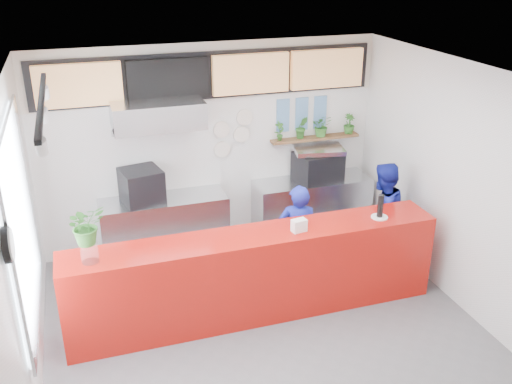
{
  "coord_description": "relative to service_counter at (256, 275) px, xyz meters",
  "views": [
    {
      "loc": [
        -1.82,
        -5.22,
        4.18
      ],
      "look_at": [
        0.1,
        0.7,
        1.5
      ],
      "focal_mm": 40.0,
      "sensor_mm": 36.0,
      "label": 1
    }
  ],
  "objects": [
    {
      "name": "herb_shelf",
      "position": [
        1.6,
        2.0,
        0.95
      ],
      "size": [
        1.4,
        0.18,
        0.04
      ],
      "primitive_type": "cube",
      "color": "brown",
      "rests_on": "wall_back"
    },
    {
      "name": "cream_band",
      "position": [
        0.0,
        2.09,
        2.05
      ],
      "size": [
        5.0,
        0.02,
        0.8
      ],
      "primitive_type": "cube",
      "color": "beige",
      "rests_on": "wall_back"
    },
    {
      "name": "ceiling",
      "position": [
        0.0,
        -0.4,
        2.45
      ],
      "size": [
        5.0,
        5.0,
        0.0
      ],
      "primitive_type": "plane",
      "rotation": [
        3.14,
        0.0,
        0.0
      ],
      "color": "silver"
    },
    {
      "name": "basil_vase",
      "position": [
        -1.87,
        -0.06,
        0.99
      ],
      "size": [
        0.49,
        0.47,
        0.43
      ],
      "primitive_type": "imported",
      "rotation": [
        0.0,
        0.0,
        0.43
      ],
      "color": "#316E26",
      "rests_on": "glass_vase"
    },
    {
      "name": "floor",
      "position": [
        0.0,
        -0.4,
        -0.55
      ],
      "size": [
        5.0,
        5.0,
        0.0
      ],
      "primitive_type": "plane",
      "color": "slate",
      "rests_on": "ground"
    },
    {
      "name": "dec_plate_a",
      "position": [
        0.15,
        2.07,
        1.2
      ],
      "size": [
        0.24,
        0.03,
        0.24
      ],
      "primitive_type": "cylinder",
      "rotation": [
        1.57,
        0.0,
        0.0
      ],
      "color": "silver",
      "rests_on": "wall_back"
    },
    {
      "name": "dec_plate_b",
      "position": [
        0.45,
        2.07,
        1.1
      ],
      "size": [
        0.24,
        0.03,
        0.24
      ],
      "primitive_type": "cylinder",
      "rotation": [
        1.57,
        0.0,
        0.0
      ],
      "color": "silver",
      "rests_on": "wall_back"
    },
    {
      "name": "staff_right",
      "position": [
        2.02,
        0.6,
        0.22
      ],
      "size": [
        0.89,
        0.79,
        1.53
      ],
      "primitive_type": "imported",
      "rotation": [
        0.0,
        0.0,
        3.47
      ],
      "color": "#162097",
      "rests_on": "ground"
    },
    {
      "name": "service_counter",
      "position": [
        0.0,
        0.0,
        0.0
      ],
      "size": [
        4.5,
        0.6,
        1.1
      ],
      "primitive_type": "cube",
      "color": "#AE130C",
      "rests_on": "ground"
    },
    {
      "name": "wall_clock_rim",
      "position": [
        -2.46,
        -1.3,
        1.5
      ],
      "size": [
        0.05,
        0.3,
        0.3
      ],
      "primitive_type": "cylinder",
      "rotation": [
        0.0,
        1.57,
        0.0
      ],
      "color": "black",
      "rests_on": "wall_left"
    },
    {
      "name": "espresso_tray",
      "position": [
        1.58,
        1.8,
        0.83
      ],
      "size": [
        0.81,
        0.64,
        0.07
      ],
      "primitive_type": "cube",
      "rotation": [
        0.0,
        0.0,
        -0.19
      ],
      "color": "silver",
      "rests_on": "espresso_machine"
    },
    {
      "name": "track_rail",
      "position": [
        -2.1,
        -0.4,
        2.39
      ],
      "size": [
        0.05,
        2.4,
        0.04
      ],
      "primitive_type": "cube",
      "color": "black",
      "rests_on": "ceiling"
    },
    {
      "name": "photo_frame_d",
      "position": [
        1.1,
        2.08,
        1.2
      ],
      "size": [
        0.2,
        0.02,
        0.25
      ],
      "primitive_type": "cube",
      "color": "#598CBF",
      "rests_on": "wall_back"
    },
    {
      "name": "extraction_hood",
      "position": [
        -0.8,
        1.75,
        1.6
      ],
      "size": [
        1.2,
        0.7,
        0.35
      ],
      "primitive_type": "cube",
      "color": "#B2B5BA",
      "rests_on": "ceiling"
    },
    {
      "name": "herb_d",
      "position": [
        2.16,
        2.0,
        1.12
      ],
      "size": [
        0.21,
        0.19,
        0.31
      ],
      "primitive_type": "imported",
      "rotation": [
        0.0,
        0.0,
        0.26
      ],
      "color": "#316E26",
      "rests_on": "herb_shelf"
    },
    {
      "name": "window_frame",
      "position": [
        -2.45,
        -0.1,
        1.15
      ],
      "size": [
        0.03,
        2.3,
        2.0
      ],
      "primitive_type": "cube",
      "color": "#B2B5BA",
      "rests_on": "wall_left"
    },
    {
      "name": "panini_oven",
      "position": [
        -1.08,
        1.8,
        0.59
      ],
      "size": [
        0.62,
        0.62,
        0.47
      ],
      "primitive_type": "cube",
      "rotation": [
        0.0,
        0.0,
        0.2
      ],
      "color": "black",
      "rests_on": "prep_bench"
    },
    {
      "name": "hood_lip",
      "position": [
        -0.8,
        1.75,
        1.4
      ],
      "size": [
        1.2,
        0.69,
        0.31
      ],
      "primitive_type": "cube",
      "rotation": [
        -0.35,
        0.0,
        0.0
      ],
      "color": "#B2B5BA",
      "rests_on": "ceiling"
    },
    {
      "name": "photo_frame_c",
      "position": [
        1.7,
        2.08,
        1.45
      ],
      "size": [
        0.2,
        0.02,
        0.25
      ],
      "primitive_type": "cube",
      "color": "#598CBF",
      "rests_on": "wall_back"
    },
    {
      "name": "soffit",
      "position": [
        0.0,
        2.06,
        2.0
      ],
      "size": [
        4.8,
        0.04,
        0.65
      ],
      "primitive_type": "cube",
      "color": "black",
      "rests_on": "wall_back"
    },
    {
      "name": "dec_plate_d",
      "position": [
        0.5,
        2.07,
        1.35
      ],
      "size": [
        0.24,
        0.03,
        0.24
      ],
      "primitive_type": "cylinder",
      "rotation": [
        1.57,
        0.0,
        0.0
      ],
      "color": "silver",
      "rests_on": "wall_back"
    },
    {
      "name": "pepper_mill",
      "position": [
        1.59,
        -0.05,
        0.71
      ],
      "size": [
        0.09,
        0.09,
        0.29
      ],
      "primitive_type": "cylinder",
      "rotation": [
        0.0,
        0.0,
        -0.21
      ],
      "color": "black",
      "rests_on": "white_plate"
    },
    {
      "name": "espresso_machine",
      "position": [
        1.58,
        1.8,
        0.57
      ],
      "size": [
        0.76,
        0.61,
        0.44
      ],
      "primitive_type": "cube",
      "rotation": [
        0.0,
        0.0,
        0.2
      ],
      "color": "black",
      "rests_on": "right_bench"
    },
    {
      "name": "white_plate",
      "position": [
        1.59,
        -0.05,
        0.56
      ],
      "size": [
        0.26,
        0.26,
        0.02
      ],
      "primitive_type": "cylinder",
      "rotation": [
        0.0,
        0.0,
        0.28
      ],
      "color": "white",
      "rests_on": "service_counter"
    },
    {
      "name": "photo_frame_e",
      "position": [
        1.4,
        2.08,
        1.2
      ],
      "size": [
        0.2,
        0.02,
        0.25
      ],
      "primitive_type": "cube",
      "color": "#598CBF",
      "rests_on": "wall_back"
    },
    {
      "name": "glass_vase",
      "position": [
        -1.87,
        -0.06,
        0.66
      ],
      "size": [
        0.24,
        0.24,
        0.22
      ],
      "primitive_type": "cylinder",
      "rotation": [
        0.0,
        0.0,
        0.41
      ],
      "color": "white",
      "rests_on": "service_counter"
    },
    {
      "name": "napkin_holder",
      "position": [
        0.51,
        -0.08,
        0.62
      ],
      "size": [
        0.19,
        0.13,
        0.15
      ],
      "primitive_type": "cube",
      "rotation": [
        0.0,
        0.0,
        0.15
      ],
      "color": "white",
      "rests_on": "service_counter"
    },
    {
      "name": "herb_a",
      "position": [
        1.02,
        2.0,
        1.12
      ],
      "size": [
        0.18,
        0.15,
        0.29
      ],
      "primitive_type": "imported",
      "rotation": [
        0.0,
        0.0,
        0.34
      ],
      "color": "#316E26",
      "rests_on": "herb_shelf"
    },
    {
      "name": "wall_back",
      "position": [
        0.0,
        2.1,
        0.95
      ],
      "size": [
        5.0,
        0.0,
        5.0
      ],
      "primitive_type": "plane",
      "rotation": [
        1.57,
        0.0,
        0.0
      ],
      "color": "white",
      "rests_on": "ground"
    },
    {
      "name": "menu_board_mid_right",
      "position": [
        0.57,
        1.98,
        2.0
      ],
      "size": [
        1.1,
        0.1,
        0.55
      ],
      "primitive_type": "cube",
      "color": "tan",
      "rests_on": "wall_back"
    },
    {
      "name": "staff_center",
      "position": [
        0.73,
        0.49,
        0.16
      ],
      "size": [
        0.61,
        0.5,
        1.43
      ],
      "primitive_type": "imported",
      "rotation": [
        0.0,
        0.0,
        2.8
      ],
      "color": "#162097",
      "rests_on": "ground"
    },
    {
      "name": "wall_right",
      "position": [
        2.5,
        -0.4,
        0.95
      ],
      "size": [
        0.0,
        5.0,
        5.0
      ],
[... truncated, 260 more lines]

